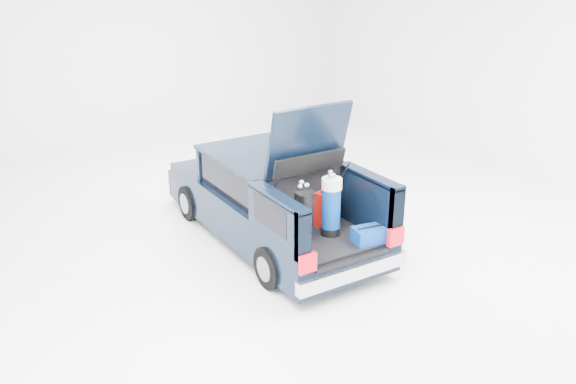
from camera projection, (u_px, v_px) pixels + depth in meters
ground at (272, 238)px, 10.08m from camera, size 14.00×14.00×0.00m
car at (268, 199)px, 9.92m from camera, size 1.87×4.65×2.47m
red_suitcase at (326, 208)px, 9.06m from camera, size 0.39×0.32×0.56m
black_golf_bag at (303, 218)px, 8.28m from camera, size 0.38×0.46×0.97m
blue_golf_bag at (331, 206)px, 8.68m from camera, size 0.38×0.38×0.97m
blue_duffel at (370, 235)px, 8.56m from camera, size 0.50×0.37×0.24m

